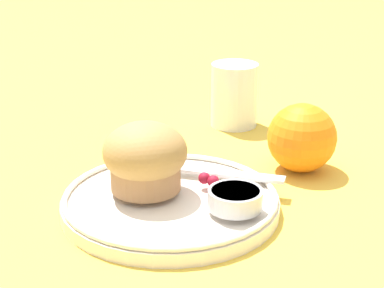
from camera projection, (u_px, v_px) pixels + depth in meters
The scene contains 8 objects.
ground_plane at pixel (185, 203), 0.67m from camera, with size 3.00×3.00×0.00m, color gold.
plate at pixel (174, 203), 0.65m from camera, with size 0.22×0.22×0.02m.
muffin at pixel (145, 158), 0.65m from camera, with size 0.09×0.09×0.07m.
cream_ramekin at pixel (235, 198), 0.61m from camera, with size 0.05×0.05×0.02m.
berry_pair at pixel (209, 180), 0.66m from camera, with size 0.02×0.01×0.01m.
butter_knife at pixel (213, 173), 0.69m from camera, with size 0.15×0.08×0.00m.
orange_fruit at pixel (302, 138), 0.74m from camera, with size 0.08×0.08×0.08m.
juice_glass at pixel (234, 95), 0.89m from camera, with size 0.06×0.06×0.09m.
Camera 1 is at (0.39, -0.46, 0.30)m, focal length 60.00 mm.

